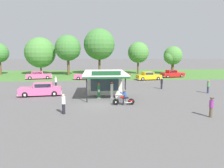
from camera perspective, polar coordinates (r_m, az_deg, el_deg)
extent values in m
plane|color=#5B5959|center=(21.84, -3.12, -5.32)|extent=(300.00, 300.00, 0.00)
cube|color=#477A33|center=(51.47, -3.92, 2.70)|extent=(120.00, 24.00, 0.01)
cube|color=silver|center=(27.35, -2.14, 0.42)|extent=(4.28, 3.31, 2.73)
cube|color=#384C56|center=(25.72, -2.00, 0.03)|extent=(3.43, 0.05, 1.75)
cube|color=silver|center=(25.35, -1.99, 3.07)|extent=(4.98, 7.48, 0.16)
cube|color=#195128|center=(25.37, -1.99, 2.67)|extent=(4.98, 7.48, 0.18)
cube|color=#195128|center=(21.63, -1.57, 2.93)|extent=(3.00, 0.08, 0.44)
cylinder|color=black|center=(22.43, 3.62, -1.39)|extent=(0.12, 0.12, 2.73)
cylinder|color=black|center=(22.23, -6.86, -1.52)|extent=(0.12, 0.12, 2.73)
cube|color=slate|center=(24.31, -3.57, -3.77)|extent=(0.44, 0.44, 0.10)
cylinder|color=#1E6B33|center=(24.16, -3.59, -1.97)|extent=(0.34, 0.34, 1.45)
cube|color=white|center=(23.97, -3.58, -1.88)|extent=(0.22, 0.02, 0.28)
sphere|color=orange|center=(24.01, -3.61, 0.06)|extent=(0.26, 0.26, 0.26)
cube|color=slate|center=(24.38, -0.05, -3.72)|extent=(0.44, 0.44, 0.10)
cylinder|color=silver|center=(24.21, -0.05, -1.80)|extent=(0.34, 0.34, 1.56)
cube|color=white|center=(24.02, -0.02, -1.69)|extent=(0.22, 0.02, 0.28)
sphere|color=orange|center=(24.06, -0.05, 0.36)|extent=(0.26, 0.26, 0.26)
cylinder|color=black|center=(21.13, 1.03, -4.89)|extent=(0.64, 0.10, 0.64)
cylinder|color=silver|center=(21.13, 1.03, -4.89)|extent=(0.16, 0.12, 0.16)
cylinder|color=black|center=(21.33, 5.25, -4.80)|extent=(0.64, 0.10, 0.64)
cylinder|color=silver|center=(21.33, 5.25, -4.80)|extent=(0.16, 0.12, 0.16)
ellipsoid|color=#B21414|center=(21.10, 2.89, -3.64)|extent=(0.56, 0.24, 0.24)
cube|color=#59595E|center=(21.19, 3.02, -4.59)|extent=(0.44, 0.24, 0.36)
cube|color=black|center=(21.16, 3.83, -3.78)|extent=(0.48, 0.26, 0.10)
cylinder|color=silver|center=(21.08, 1.30, -4.14)|extent=(0.37, 0.07, 0.71)
cylinder|color=silver|center=(21.01, 1.63, -3.13)|extent=(0.04, 0.70, 0.04)
sphere|color=silver|center=(21.03, 1.36, -3.56)|extent=(0.16, 0.16, 0.16)
cube|color=#B21414|center=(21.29, 5.12, -4.49)|extent=(0.44, 0.18, 0.12)
cylinder|color=silver|center=(21.14, 4.14, -5.02)|extent=(0.70, 0.08, 0.18)
cube|color=black|center=(21.14, 3.65, -3.62)|extent=(0.40, 0.34, 0.14)
cylinder|color=black|center=(21.04, 3.15, -4.79)|extent=(0.12, 0.23, 0.56)
cylinder|color=black|center=(21.35, 3.04, -4.59)|extent=(0.12, 0.23, 0.56)
cylinder|color=#2D4C8C|center=(21.07, 3.55, -2.79)|extent=(0.41, 0.32, 0.60)
sphere|color=#9E704C|center=(20.99, 3.39, -1.79)|extent=(0.22, 0.22, 0.22)
cylinder|color=#2D4C8C|center=(20.83, 2.97, -2.68)|extent=(0.54, 0.09, 0.31)
cylinder|color=#2D4C8C|center=(21.22, 2.83, -2.47)|extent=(0.54, 0.09, 0.31)
cube|color=#E55993|center=(27.13, -18.79, -1.73)|extent=(5.10, 2.48, 0.85)
cube|color=#E55993|center=(26.97, -18.11, -0.23)|extent=(2.37, 1.91, 0.57)
cube|color=#283847|center=(27.11, -20.35, -0.30)|extent=(0.23, 1.45, 0.45)
cube|color=#283847|center=(26.18, -18.29, -0.49)|extent=(1.84, 0.27, 0.43)
cube|color=#283847|center=(27.77, -17.93, 0.02)|extent=(1.84, 0.27, 0.43)
cube|color=silver|center=(27.60, -23.88, -2.48)|extent=(0.35, 1.77, 0.18)
cube|color=silver|center=(26.99, -13.53, -2.22)|extent=(0.35, 1.77, 0.18)
sphere|color=white|center=(26.97, -24.20, -1.99)|extent=(0.18, 0.18, 0.18)
sphere|color=white|center=(28.12, -23.69, -1.56)|extent=(0.18, 0.18, 0.18)
cylinder|color=black|center=(26.59, -22.55, -2.73)|extent=(0.68, 0.28, 0.66)
cylinder|color=silver|center=(26.59, -22.55, -2.73)|extent=(0.32, 0.26, 0.30)
cylinder|color=black|center=(28.28, -21.91, -2.05)|extent=(0.68, 0.28, 0.66)
cylinder|color=silver|center=(28.28, -21.91, -2.05)|extent=(0.32, 0.26, 0.30)
cylinder|color=black|center=(26.17, -15.37, -2.55)|extent=(0.68, 0.28, 0.66)
cylinder|color=silver|center=(26.17, -15.37, -2.55)|extent=(0.32, 0.26, 0.30)
cylinder|color=black|center=(27.88, -15.16, -1.88)|extent=(0.68, 0.28, 0.66)
cylinder|color=silver|center=(27.88, -15.16, -1.88)|extent=(0.32, 0.26, 0.30)
cube|color=red|center=(46.67, 16.08, 2.48)|extent=(5.14, 2.82, 0.77)
cube|color=red|center=(46.45, 15.79, 3.30)|extent=(2.17, 2.00, 0.59)
cube|color=#283847|center=(46.94, 16.74, 3.32)|extent=(0.33, 1.44, 0.47)
cube|color=#283847|center=(47.13, 15.27, 3.40)|extent=(1.57, 0.35, 0.45)
cube|color=#283847|center=(45.76, 16.32, 3.21)|extent=(1.57, 0.35, 0.45)
cube|color=silver|center=(48.05, 18.56, 2.22)|extent=(0.48, 1.77, 0.18)
cube|color=silver|center=(45.44, 13.43, 2.09)|extent=(0.48, 1.77, 0.18)
sphere|color=white|center=(48.52, 18.18, 2.65)|extent=(0.18, 0.18, 0.18)
sphere|color=white|center=(47.53, 18.99, 2.50)|extent=(0.18, 0.18, 0.18)
cylinder|color=black|center=(48.32, 17.18, 2.35)|extent=(0.69, 0.33, 0.66)
cylinder|color=silver|center=(48.32, 17.18, 2.35)|extent=(0.34, 0.28, 0.30)
cylinder|color=black|center=(46.87, 18.35, 2.11)|extent=(0.69, 0.33, 0.66)
cylinder|color=silver|center=(46.87, 18.35, 2.11)|extent=(0.34, 0.28, 0.30)
cylinder|color=black|center=(46.60, 13.77, 2.27)|extent=(0.69, 0.33, 0.66)
cylinder|color=silver|center=(46.60, 13.77, 2.27)|extent=(0.34, 0.28, 0.30)
cylinder|color=black|center=(45.09, 14.87, 2.02)|extent=(0.69, 0.33, 0.66)
cylinder|color=silver|center=(45.09, 14.87, 2.02)|extent=(0.34, 0.28, 0.30)
cube|color=#E55993|center=(44.39, -19.16, 2.05)|extent=(5.12, 2.84, 0.79)
cube|color=#E55993|center=(44.34, -19.55, 2.92)|extent=(2.37, 2.08, 0.58)
cube|color=#283847|center=(44.28, -18.23, 2.97)|extent=(0.33, 1.49, 0.46)
cube|color=#283847|center=(45.17, -19.48, 3.01)|extent=(1.74, 0.37, 0.44)
cube|color=#283847|center=(43.51, -19.62, 2.81)|extent=(1.74, 0.37, 0.44)
cube|color=silver|center=(44.33, -15.98, 1.83)|extent=(0.47, 1.83, 0.18)
cube|color=silver|center=(44.64, -22.27, 1.57)|extent=(0.47, 1.83, 0.18)
sphere|color=white|center=(44.91, -15.99, 2.32)|extent=(0.18, 0.18, 0.18)
sphere|color=white|center=(43.68, -15.99, 2.15)|extent=(0.18, 0.18, 0.18)
cylinder|color=black|center=(45.24, -17.00, 1.96)|extent=(0.69, 0.32, 0.66)
cylinder|color=silver|center=(45.24, -17.00, 1.96)|extent=(0.33, 0.27, 0.30)
cylinder|color=black|center=(43.44, -17.05, 1.70)|extent=(0.69, 0.32, 0.66)
cylinder|color=silver|center=(43.44, -17.05, 1.70)|extent=(0.33, 0.27, 0.30)
cylinder|color=black|center=(45.45, -21.14, 1.78)|extent=(0.69, 0.32, 0.66)
cylinder|color=silver|center=(45.45, -21.14, 1.78)|extent=(0.33, 0.27, 0.30)
cylinder|color=black|center=(43.65, -21.36, 1.51)|extent=(0.69, 0.32, 0.66)
cylinder|color=silver|center=(43.65, -21.36, 1.51)|extent=(0.33, 0.27, 0.30)
cube|color=#E55993|center=(41.05, -6.33, 2.01)|extent=(5.61, 2.69, 0.83)
cube|color=#E55993|center=(40.89, -5.70, 2.93)|extent=(2.38, 1.96, 0.50)
cube|color=#283847|center=(41.09, -7.15, 2.93)|extent=(0.27, 1.44, 0.40)
cube|color=#283847|center=(40.10, -5.91, 2.82)|extent=(1.81, 0.32, 0.38)
cube|color=#283847|center=(41.68, -5.50, 3.04)|extent=(1.81, 0.32, 0.38)
cube|color=silver|center=(41.68, -10.01, 1.63)|extent=(0.40, 1.76, 0.18)
cube|color=silver|center=(40.65, -2.55, 1.57)|extent=(0.40, 1.76, 0.18)
sphere|color=white|center=(41.08, -10.24, 1.99)|extent=(0.18, 0.18, 0.18)
sphere|color=white|center=(42.22, -9.83, 2.17)|extent=(0.18, 0.18, 0.18)
cylinder|color=black|center=(40.63, -9.10, 1.51)|extent=(0.68, 0.30, 0.66)
cylinder|color=silver|center=(40.63, -9.10, 1.51)|extent=(0.33, 0.26, 0.30)
cylinder|color=black|center=(42.30, -8.54, 1.80)|extent=(0.68, 0.30, 0.66)
cylinder|color=silver|center=(42.30, -8.54, 1.80)|extent=(0.33, 0.26, 0.30)
cylinder|color=black|center=(39.92, -3.98, 1.48)|extent=(0.68, 0.30, 0.66)
cylinder|color=silver|center=(39.92, -3.98, 1.48)|extent=(0.33, 0.26, 0.30)
cylinder|color=black|center=(41.62, -3.62, 1.77)|extent=(0.68, 0.30, 0.66)
cylinder|color=silver|center=(41.62, -3.62, 1.77)|extent=(0.33, 0.26, 0.30)
cube|color=gold|center=(41.07, 9.91, 1.91)|extent=(4.93, 2.60, 0.78)
cube|color=gold|center=(40.92, 9.67, 2.86)|extent=(2.23, 1.90, 0.59)
cube|color=#283847|center=(41.33, 10.90, 2.88)|extent=(0.29, 1.36, 0.47)
cube|color=#283847|center=(41.61, 9.23, 2.96)|extent=(1.66, 0.34, 0.45)
cube|color=#283847|center=(40.23, 10.13, 2.75)|extent=(1.66, 0.34, 0.45)
cube|color=silver|center=(42.16, 12.83, 1.62)|extent=(0.43, 1.67, 0.18)
cube|color=silver|center=(40.17, 6.83, 1.44)|extent=(0.43, 1.67, 0.18)
sphere|color=white|center=(42.63, 12.50, 2.13)|extent=(0.18, 0.18, 0.18)
sphere|color=white|center=(41.63, 13.22, 1.95)|extent=(0.18, 0.18, 0.18)
cylinder|color=black|center=(42.53, 11.38, 1.76)|extent=(0.69, 0.32, 0.66)
cylinder|color=silver|center=(42.53, 11.38, 1.76)|extent=(0.33, 0.27, 0.30)
cylinder|color=black|center=(41.07, 12.40, 1.50)|extent=(0.69, 0.32, 0.66)
cylinder|color=silver|center=(41.07, 12.40, 1.50)|extent=(0.33, 0.27, 0.30)
cylinder|color=black|center=(41.21, 7.41, 1.65)|extent=(0.69, 0.32, 0.66)
cylinder|color=silver|center=(41.21, 7.41, 1.65)|extent=(0.33, 0.27, 0.30)
cylinder|color=black|center=(39.71, 8.32, 1.37)|extent=(0.69, 0.32, 0.66)
cylinder|color=silver|center=(39.71, 8.32, 1.37)|extent=(0.33, 0.27, 0.30)
cube|color=#993819|center=(43.05, 1.51, 2.31)|extent=(5.26, 2.78, 0.74)
cube|color=#993819|center=(43.05, 1.79, 3.15)|extent=(2.39, 1.99, 0.52)
cube|color=#283847|center=(42.74, 0.46, 3.11)|extent=(0.32, 1.40, 0.41)
cube|color=#283847|center=(42.30, 2.11, 3.05)|extent=(1.77, 0.39, 0.39)
cube|color=#283847|center=(43.79, 1.47, 3.24)|extent=(1.77, 0.39, 0.39)
cube|color=silver|center=(42.38, -1.75, 1.87)|extent=(0.46, 1.71, 0.18)
cube|color=silver|center=(43.90, 4.66, 2.07)|extent=(0.46, 1.71, 0.18)
sphere|color=white|center=(41.79, -1.57, 2.17)|extent=(0.18, 0.18, 0.18)
sphere|color=white|center=(42.91, -1.96, 2.33)|extent=(0.18, 0.18, 0.18)
cylinder|color=black|center=(41.78, -0.36, 1.81)|extent=(0.69, 0.33, 0.66)
cylinder|color=silver|center=(41.78, -0.36, 1.81)|extent=(0.34, 0.28, 0.30)
cylinder|color=black|center=(43.40, -0.97, 2.07)|extent=(0.69, 0.33, 0.66)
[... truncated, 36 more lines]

